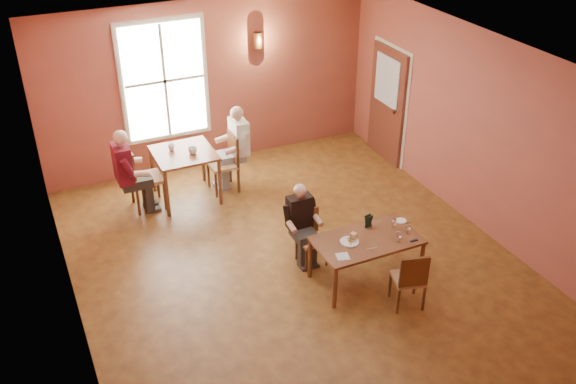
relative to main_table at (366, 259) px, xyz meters
name	(u,v)px	position (x,y,z in m)	size (l,w,h in m)	color
ground	(294,261)	(-0.71, 0.78, -0.33)	(6.00, 7.00, 0.01)	brown
wall_back	(209,84)	(-0.71, 4.28, 1.17)	(6.00, 0.04, 3.00)	brown
wall_front	(460,337)	(-0.71, -2.72, 1.17)	(6.00, 0.04, 3.00)	brown
wall_left	(61,221)	(-3.71, 0.78, 1.17)	(0.04, 7.00, 3.00)	brown
wall_right	(475,130)	(2.29, 0.78, 1.17)	(0.04, 7.00, 3.00)	brown
ceiling	(295,61)	(-0.71, 0.78, 2.67)	(6.00, 7.00, 0.04)	white
window	(164,81)	(-1.51, 4.23, 1.37)	(1.36, 0.10, 1.96)	white
door	(387,105)	(2.23, 3.08, 0.72)	(0.12, 1.04, 2.10)	maroon
wall_sconce	(258,40)	(0.19, 4.18, 1.87)	(0.16, 0.16, 0.28)	brown
main_table	(366,259)	(0.00, 0.00, 0.00)	(1.42, 0.80, 0.66)	brown
chair_diner_main	(312,239)	(-0.50, 0.65, 0.07)	(0.36, 0.36, 0.81)	#472915
diner_main	(313,230)	(-0.50, 0.62, 0.24)	(0.46, 0.46, 1.15)	#40281D
chair_empty	(408,277)	(0.23, -0.68, 0.10)	(0.38, 0.38, 0.85)	#553214
plate_food	(349,241)	(-0.25, 0.04, 0.35)	(0.26, 0.26, 0.03)	silver
sandwich	(353,237)	(-0.18, 0.06, 0.38)	(0.07, 0.07, 0.09)	tan
goblet_a	(394,223)	(0.47, 0.08, 0.41)	(0.06, 0.06, 0.16)	white
goblet_b	(408,228)	(0.58, -0.10, 0.42)	(0.07, 0.07, 0.17)	white
goblet_c	(399,236)	(0.35, -0.22, 0.41)	(0.06, 0.06, 0.16)	white
menu_stand	(369,221)	(0.17, 0.25, 0.42)	(0.11, 0.06, 0.18)	black
knife	(372,248)	(-0.06, -0.21, 0.33)	(0.17, 0.01, 0.00)	white
napkin	(343,256)	(-0.49, -0.21, 0.33)	(0.16, 0.16, 0.01)	silver
side_plate	(401,221)	(0.66, 0.18, 0.34)	(0.15, 0.15, 0.01)	white
sunglasses	(414,240)	(0.54, -0.30, 0.34)	(0.11, 0.04, 0.01)	black
second_table	(186,175)	(-1.57, 3.17, 0.09)	(0.97, 0.97, 0.85)	brown
chair_diner_white	(223,163)	(-0.92, 3.17, 0.17)	(0.44, 0.44, 1.00)	brown
diner_white	(224,153)	(-0.89, 3.17, 0.36)	(0.56, 0.56, 1.39)	white
chair_diner_maroon	(146,177)	(-2.22, 3.17, 0.21)	(0.48, 0.48, 1.09)	#452411
diner_maroon	(143,168)	(-2.25, 3.17, 0.38)	(0.57, 0.57, 1.42)	#5A1316
cup_a	(193,150)	(-1.45, 3.06, 0.58)	(0.14, 0.14, 0.11)	silver
cup_b	(171,148)	(-1.73, 3.31, 0.57)	(0.11, 0.11, 0.10)	white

